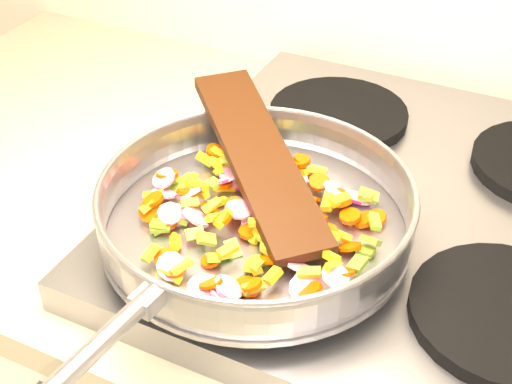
% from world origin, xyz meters
% --- Properties ---
extents(cooktop, '(0.60, 0.60, 0.04)m').
position_xyz_m(cooktop, '(-0.70, 1.67, 0.92)').
color(cooktop, '#939399').
rests_on(cooktop, counter_top).
extents(grate_fl, '(0.19, 0.19, 0.02)m').
position_xyz_m(grate_fl, '(-0.84, 1.52, 0.95)').
color(grate_fl, black).
rests_on(grate_fl, cooktop).
extents(grate_fr, '(0.19, 0.19, 0.02)m').
position_xyz_m(grate_fr, '(-0.56, 1.52, 0.95)').
color(grate_fr, black).
rests_on(grate_fr, cooktop).
extents(grate_bl, '(0.19, 0.19, 0.02)m').
position_xyz_m(grate_bl, '(-0.84, 1.81, 0.95)').
color(grate_bl, black).
rests_on(grate_bl, cooktop).
extents(saute_pan, '(0.38, 0.54, 0.06)m').
position_xyz_m(saute_pan, '(-0.83, 1.52, 0.99)').
color(saute_pan, '#9E9EA5').
rests_on(saute_pan, grate_fl).
extents(vegetable_heap, '(0.28, 0.28, 0.04)m').
position_xyz_m(vegetable_heap, '(-0.83, 1.52, 0.97)').
color(vegetable_heap, gold).
rests_on(vegetable_heap, saute_pan).
extents(wooden_spatula, '(0.26, 0.25, 0.07)m').
position_xyz_m(wooden_spatula, '(-0.85, 1.58, 1.01)').
color(wooden_spatula, black).
rests_on(wooden_spatula, saute_pan).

